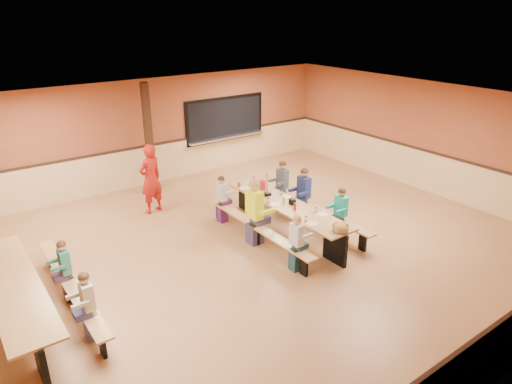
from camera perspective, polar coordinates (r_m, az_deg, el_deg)
ground at (r=9.76m, az=-0.88°, el=-7.32°), size 12.00×12.00×0.00m
room_envelope at (r=9.44m, az=-0.90°, el=-3.67°), size 12.04×10.04×3.02m
kitchen_pass_through at (r=14.45m, az=-3.85°, el=8.86°), size 2.78×0.28×1.38m
structural_post at (r=12.72m, az=-13.25°, el=6.52°), size 0.18×0.18×3.00m
cafeteria_table_main at (r=10.24m, az=3.78°, el=-2.57°), size 1.91×3.70×0.74m
cafeteria_table_second at (r=8.39m, az=-27.78°, el=-11.36°), size 1.91×3.70×0.74m
seated_child_white_left at (r=8.85m, az=5.05°, el=-6.43°), size 0.35×0.28×1.16m
seated_adult_yellow at (r=9.74m, az=-0.19°, el=-2.54°), size 0.49×0.40×1.46m
seated_child_grey_left at (r=10.81m, az=-4.29°, el=-0.93°), size 0.34×0.28×1.14m
seated_child_teal_right at (r=10.16m, az=10.50°, el=-2.69°), size 0.36×0.29×1.19m
seated_child_navy_right at (r=10.93m, az=5.97°, el=-0.31°), size 0.41×0.33×1.29m
seated_child_char_right at (r=11.51m, az=3.30°, el=0.84°), size 0.39×0.32×1.25m
seated_child_green_sec at (r=8.61m, az=-22.65°, el=-9.15°), size 0.34×0.28×1.15m
seated_child_tan_sec at (r=7.56m, az=-20.20°, el=-13.30°), size 0.35×0.29×1.17m
standing_woman at (r=11.49m, az=-13.03°, el=1.61°), size 0.73×0.58×1.76m
punch_pitcher at (r=10.88m, az=0.78°, el=0.87°), size 0.16×0.16×0.22m
chip_bowl at (r=9.04m, az=10.51°, el=-4.42°), size 0.32×0.32×0.15m
napkin_dispenser at (r=10.11m, az=4.56°, el=-1.21°), size 0.10×0.14×0.13m
condiment_mustard at (r=10.14m, az=3.46°, el=-0.97°), size 0.06×0.06×0.17m
condiment_ketchup at (r=9.81m, az=4.89°, el=-1.84°), size 0.06×0.06×0.17m
table_paddle at (r=10.53m, az=1.34°, el=0.28°), size 0.16×0.16×0.56m
place_settings at (r=10.13m, az=3.82°, el=-1.19°), size 0.65×3.30×0.11m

